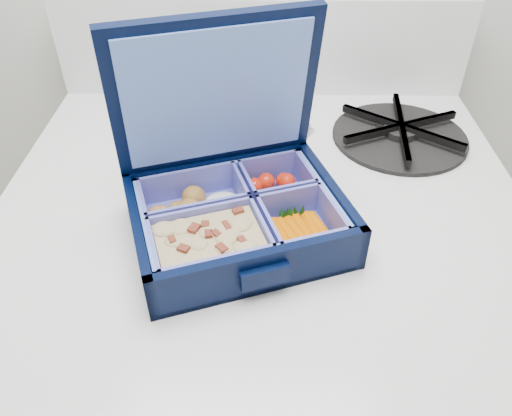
# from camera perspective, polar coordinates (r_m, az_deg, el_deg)

# --- Properties ---
(stove) EXTENTS (0.64, 0.64, 0.96)m
(stove) POSITION_cam_1_polar(r_m,az_deg,el_deg) (0.99, 0.45, -20.55)
(stove) COLOR silver
(stove) RESTS_ON floor
(bento_box) EXTENTS (0.27, 0.24, 0.05)m
(bento_box) POSITION_cam_1_polar(r_m,az_deg,el_deg) (0.54, -2.07, -1.23)
(bento_box) COLOR black
(bento_box) RESTS_ON stove
(burner_grate) EXTENTS (0.25, 0.25, 0.03)m
(burner_grate) POSITION_cam_1_polar(r_m,az_deg,el_deg) (0.74, 16.20, 8.54)
(burner_grate) COLOR black
(burner_grate) RESTS_ON stove
(burner_grate_rear) EXTENTS (0.21, 0.21, 0.02)m
(burner_grate_rear) POSITION_cam_1_polar(r_m,az_deg,el_deg) (0.76, -9.00, 10.02)
(burner_grate_rear) COLOR black
(burner_grate_rear) RESTS_ON stove
(fork) EXTENTS (0.12, 0.17, 0.01)m
(fork) POSITION_cam_1_polar(r_m,az_deg,el_deg) (0.67, 1.79, 5.42)
(fork) COLOR #A8A7B0
(fork) RESTS_ON stove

